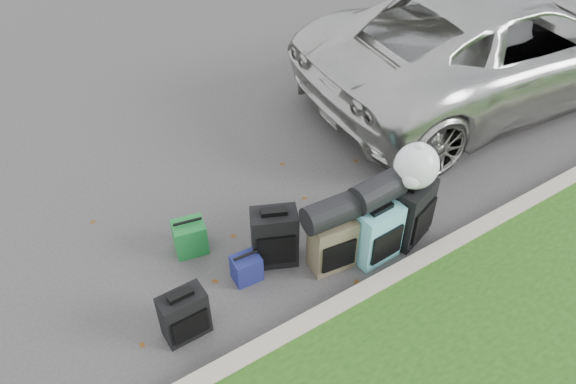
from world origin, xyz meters
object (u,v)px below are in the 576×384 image
suitcase_small_black (184,315)px  suitcase_large_black_left (275,237)px  suv (498,41)px  suitcase_teal (377,234)px  tote_navy (247,268)px  suitcase_large_black_right (411,212)px  suitcase_olive (332,244)px  tote_green (190,237)px

suitcase_small_black → suitcase_large_black_left: size_ratio=0.79×
suitcase_large_black_left → suv: bearing=39.2°
suv → suitcase_teal: size_ratio=8.59×
suitcase_teal → tote_navy: size_ratio=2.24×
suitcase_large_black_left → suitcase_large_black_right: size_ratio=0.91×
suitcase_small_black → suitcase_olive: (1.60, -0.04, 0.04)m
suv → suitcase_small_black: suv is taller
suitcase_large_black_left → suitcase_teal: size_ratio=1.00×
suv → suitcase_small_black: size_ratio=10.93×
suitcase_small_black → suitcase_large_black_left: 1.20m
suitcase_olive → suitcase_large_black_left: bearing=148.7°
tote_green → tote_navy: (0.30, -0.66, -0.04)m
suitcase_large_black_left → suitcase_olive: suitcase_large_black_left is taller
suitcase_small_black → suitcase_olive: bearing=-2.0°
suv → suitcase_large_black_right: bearing=123.3°
tote_navy → suitcase_large_black_left: bearing=13.3°
suv → suitcase_teal: suv is taller
suitcase_large_black_right → tote_green: 2.32m
suv → suitcase_large_black_left: bearing=109.5°
tote_green → suitcase_large_black_right: bearing=-15.6°
suv → suitcase_large_black_right: suv is taller
suv → tote_navy: suv is taller
suitcase_small_black → tote_green: suitcase_small_black is taller
suitcase_teal → suitcase_large_black_right: suitcase_large_black_right is taller
tote_navy → tote_green: bearing=119.0°
suitcase_small_black → suitcase_olive: 1.60m
suitcase_large_black_right → suv: bearing=10.7°
suitcase_teal → tote_navy: (-1.27, 0.46, -0.18)m
suitcase_olive → suitcase_small_black: bearing=-173.8°
suitcase_teal → tote_navy: 1.36m
suitcase_teal → tote_green: bearing=142.1°
suv → suitcase_teal: (-3.50, -1.68, -0.46)m
suv → suitcase_olive: bearing=115.8°
suitcase_small_black → suitcase_large_black_right: suitcase_large_black_right is taller
suitcase_small_black → suitcase_teal: 2.06m
suitcase_small_black → tote_green: (0.48, 0.92, -0.07)m
suitcase_teal → suitcase_large_black_right: (0.48, 0.03, 0.03)m
suv → suitcase_teal: 3.91m
suitcase_teal → tote_navy: bearing=157.6°
suitcase_large_black_left → tote_navy: size_ratio=2.24×
suv → suitcase_large_black_right: size_ratio=7.78×
suitcase_olive → tote_green: size_ratio=1.62×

